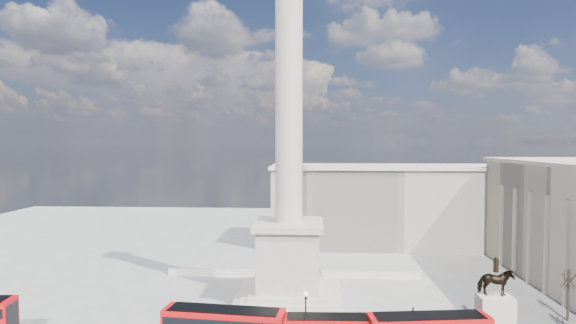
# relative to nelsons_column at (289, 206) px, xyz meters

# --- Properties ---
(ground) EXTENTS (180.00, 180.00, 0.00)m
(ground) POSITION_rel_nelsons_column_xyz_m (0.00, -5.00, -12.92)
(ground) COLOR #999791
(ground) RESTS_ON ground
(nelsons_column) EXTENTS (14.00, 14.00, 49.85)m
(nelsons_column) POSITION_rel_nelsons_column_xyz_m (0.00, 0.00, 0.00)
(nelsons_column) COLOR #B9AF9A
(nelsons_column) RESTS_ON ground
(balustrade_wall) EXTENTS (40.00, 0.60, 1.10)m
(balustrade_wall) POSITION_rel_nelsons_column_xyz_m (0.00, 11.00, -12.37)
(balustrade_wall) COLOR beige
(balustrade_wall) RESTS_ON ground
(building_northeast) EXTENTS (51.00, 17.00, 16.60)m
(building_northeast) POSITION_rel_nelsons_column_xyz_m (20.00, 35.00, -4.59)
(building_northeast) COLOR beige
(building_northeast) RESTS_ON ground
(victorian_lamp) EXTENTS (0.55, 0.55, 6.36)m
(victorian_lamp) POSITION_rel_nelsons_column_xyz_m (2.51, -14.67, -9.17)
(victorian_lamp) COLOR black
(victorian_lamp) RESTS_ON ground
(equestrian_statue) EXTENTS (4.42, 3.31, 9.09)m
(equestrian_statue) POSITION_rel_nelsons_column_xyz_m (22.81, -10.57, -9.72)
(equestrian_statue) COLOR beige
(equestrian_statue) RESTS_ON ground
(bare_tree_mid) EXTENTS (1.72, 1.72, 6.51)m
(bare_tree_mid) POSITION_rel_nelsons_column_xyz_m (33.74, -4.54, -7.79)
(bare_tree_mid) COLOR #332319
(bare_tree_mid) RESTS_ON ground
(bare_tree_far) EXTENTS (1.67, 1.67, 6.82)m
(bare_tree_far) POSITION_rel_nelsons_column_xyz_m (38.39, 4.87, -7.54)
(bare_tree_far) COLOR #332319
(bare_tree_far) RESTS_ON ground
(pedestrian_walking) EXTENTS (0.56, 0.37, 1.50)m
(pedestrian_walking) POSITION_rel_nelsons_column_xyz_m (21.28, -7.14, -12.17)
(pedestrian_walking) COLOR black
(pedestrian_walking) RESTS_ON ground
(pedestrian_crossing) EXTENTS (0.76, 0.98, 1.55)m
(pedestrian_crossing) POSITION_rel_nelsons_column_xyz_m (15.28, -5.42, -12.14)
(pedestrian_crossing) COLOR black
(pedestrian_crossing) RESTS_ON ground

